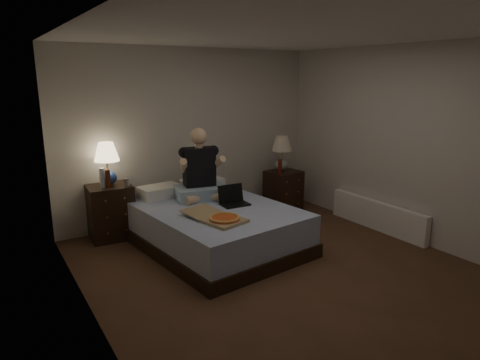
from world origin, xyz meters
TOP-DOWN VIEW (x-y plane):
  - floor at (0.00, 0.00)m, footprint 4.00×4.50m
  - ceiling at (0.00, 0.00)m, footprint 4.00×4.50m
  - wall_back at (0.00, 2.25)m, footprint 4.00×0.00m
  - wall_left at (-2.00, 0.00)m, footprint 0.00×4.50m
  - wall_right at (2.00, 0.00)m, footprint 0.00×4.50m
  - bed at (-0.30, 1.02)m, footprint 1.78×2.24m
  - nightstand_left at (-1.31, 2.02)m, footprint 0.58×0.53m
  - nightstand_right at (1.36, 1.77)m, footprint 0.54×0.49m
  - lamp_left at (-1.30, 2.05)m, footprint 0.36×0.36m
  - lamp_right at (1.34, 1.81)m, footprint 0.39×0.39m
  - water_bottle at (-1.40, 1.96)m, footprint 0.07×0.07m
  - soda_can at (-1.12, 1.86)m, footprint 0.07×0.07m
  - beer_bottle_left at (-1.34, 1.92)m, footprint 0.06×0.06m
  - beer_bottle_right at (1.17, 1.63)m, footprint 0.06×0.06m
  - person at (-0.26, 1.46)m, footprint 0.75×0.64m
  - laptop at (-0.04, 0.95)m, footprint 0.35×0.30m
  - pizza_box at (-0.48, 0.45)m, footprint 0.57×0.83m
  - radiator at (1.93, 0.36)m, footprint 0.10×1.60m

SIDE VIEW (x-z plane):
  - floor at x=0.00m, z-range 0.00..0.00m
  - radiator at x=1.93m, z-range 0.00..0.40m
  - bed at x=-0.30m, z-range 0.00..0.52m
  - nightstand_right at x=1.36m, z-range 0.00..0.64m
  - nightstand_left at x=-1.31m, z-range 0.00..0.71m
  - pizza_box at x=-0.48m, z-range 0.52..0.60m
  - laptop at x=-0.04m, z-range 0.52..0.76m
  - beer_bottle_right at x=1.17m, z-range 0.64..0.87m
  - soda_can at x=-1.12m, z-range 0.71..0.81m
  - beer_bottle_left at x=-1.34m, z-range 0.71..0.94m
  - water_bottle at x=-1.40m, z-range 0.71..0.96m
  - lamp_right at x=1.34m, z-range 0.64..1.20m
  - person at x=-0.26m, z-range 0.52..1.45m
  - lamp_left at x=-1.30m, z-range 0.71..1.27m
  - wall_back at x=0.00m, z-range 0.00..2.50m
  - wall_left at x=-2.00m, z-range 0.00..2.50m
  - wall_right at x=2.00m, z-range 0.00..2.50m
  - ceiling at x=0.00m, z-range 2.50..2.50m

